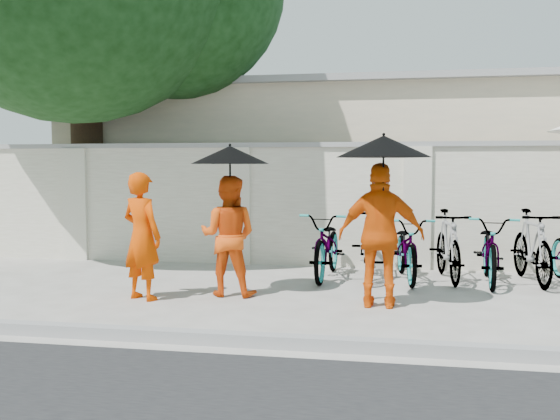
# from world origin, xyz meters

# --- Properties ---
(ground) EXTENTS (80.00, 80.00, 0.00)m
(ground) POSITION_xyz_m (0.00, 0.00, 0.00)
(ground) COLOR #B4AFA8
(kerb) EXTENTS (40.00, 0.16, 0.12)m
(kerb) POSITION_xyz_m (0.00, -1.70, 0.06)
(kerb) COLOR gray
(kerb) RESTS_ON ground
(compound_wall) EXTENTS (20.00, 0.30, 2.00)m
(compound_wall) POSITION_xyz_m (1.00, 3.20, 1.00)
(compound_wall) COLOR silver
(compound_wall) RESTS_ON ground
(building_behind) EXTENTS (14.00, 6.00, 3.20)m
(building_behind) POSITION_xyz_m (2.00, 7.00, 1.60)
(building_behind) COLOR beige
(building_behind) RESTS_ON ground
(monk_left) EXTENTS (0.69, 0.58, 1.61)m
(monk_left) POSITION_xyz_m (-1.48, 0.07, 0.80)
(monk_left) COLOR #DA3D00
(monk_left) RESTS_ON ground
(monk_center) EXTENTS (0.77, 0.60, 1.56)m
(monk_center) POSITION_xyz_m (-0.47, 0.51, 0.78)
(monk_center) COLOR #E84C0D
(monk_center) RESTS_ON ground
(parasol_center) EXTENTS (1.00, 1.00, 1.06)m
(parasol_center) POSITION_xyz_m (-0.42, 0.43, 1.82)
(parasol_center) COLOR black
(parasol_center) RESTS_ON ground
(monk_right) EXTENTS (1.02, 0.44, 1.72)m
(monk_right) POSITION_xyz_m (1.49, 0.17, 0.86)
(monk_right) COLOR #E35409
(monk_right) RESTS_ON ground
(parasol_right) EXTENTS (1.10, 1.10, 1.06)m
(parasol_right) POSITION_xyz_m (1.51, 0.09, 1.91)
(parasol_right) COLOR black
(parasol_right) RESTS_ON ground
(bike_0) EXTENTS (0.76, 1.93, 1.00)m
(bike_0) POSITION_xyz_m (0.66, 2.00, 0.50)
(bike_0) COLOR slate
(bike_0) RESTS_ON ground
(bike_1) EXTENTS (0.58, 1.84, 1.09)m
(bike_1) POSITION_xyz_m (1.25, 2.10, 0.55)
(bike_1) COLOR slate
(bike_1) RESTS_ON ground
(bike_2) EXTENTS (0.83, 1.86, 0.95)m
(bike_2) POSITION_xyz_m (1.83, 2.03, 0.47)
(bike_2) COLOR slate
(bike_2) RESTS_ON ground
(bike_3) EXTENTS (0.67, 1.78, 1.04)m
(bike_3) POSITION_xyz_m (2.42, 2.09, 0.52)
(bike_3) COLOR slate
(bike_3) RESTS_ON ground
(bike_4) EXTENTS (0.79, 1.92, 0.99)m
(bike_4) POSITION_xyz_m (3.00, 1.98, 0.49)
(bike_4) COLOR slate
(bike_4) RESTS_ON ground
(bike_5) EXTENTS (0.66, 1.80, 1.06)m
(bike_5) POSITION_xyz_m (3.59, 2.12, 0.53)
(bike_5) COLOR slate
(bike_5) RESTS_ON ground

